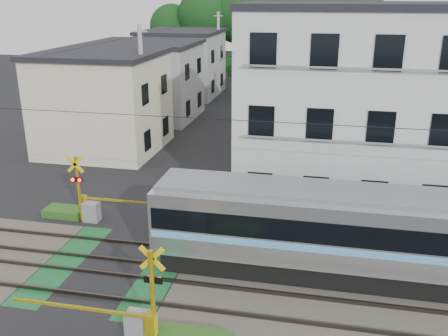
% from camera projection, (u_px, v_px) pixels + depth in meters
% --- Properties ---
extents(ground, '(120.00, 120.00, 0.00)m').
position_uv_depth(ground, '(111.00, 268.00, 18.62)').
color(ground, black).
extents(track_bed, '(120.00, 120.00, 0.14)m').
position_uv_depth(track_bed, '(111.00, 267.00, 18.61)').
color(track_bed, '#47423A').
rests_on(track_bed, ground).
extents(commuter_train, '(16.02, 2.53, 3.33)m').
position_uv_depth(commuter_train, '(380.00, 235.00, 17.29)').
color(commuter_train, black).
rests_on(commuter_train, ground).
extents(crossing_signal_near, '(4.74, 0.65, 3.09)m').
position_uv_depth(crossing_signal_near, '(140.00, 320.00, 14.51)').
color(crossing_signal_near, yellow).
rests_on(crossing_signal_near, ground).
extents(crossing_signal_far, '(4.74, 0.65, 3.09)m').
position_uv_depth(crossing_signal_far, '(90.00, 206.00, 22.26)').
color(crossing_signal_far, yellow).
rests_on(crossing_signal_far, ground).
extents(apartment_block, '(10.20, 8.36, 9.30)m').
position_uv_depth(apartment_block, '(348.00, 103.00, 24.19)').
color(apartment_block, silver).
rests_on(apartment_block, ground).
extents(houses_row, '(22.07, 31.35, 6.80)m').
position_uv_depth(houses_row, '(240.00, 75.00, 41.42)').
color(houses_row, beige).
rests_on(houses_row, ground).
extents(tree_hill, '(40.00, 13.35, 11.69)m').
position_uv_depth(tree_hill, '(270.00, 27.00, 61.90)').
color(tree_hill, '#133A14').
rests_on(tree_hill, ground).
extents(catenary, '(60.00, 5.04, 7.00)m').
position_uv_depth(catenary, '(274.00, 188.00, 16.26)').
color(catenary, '#2D2D33').
rests_on(catenary, ground).
extents(utility_poles, '(7.90, 42.00, 8.00)m').
position_uv_depth(utility_poles, '(217.00, 69.00, 38.71)').
color(utility_poles, '#A5A5A0').
rests_on(utility_poles, ground).
extents(pedestrian, '(0.76, 0.61, 1.82)m').
position_uv_depth(pedestrian, '(242.00, 92.00, 46.70)').
color(pedestrian, black).
rests_on(pedestrian, ground).
extents(weed_patches, '(10.25, 8.80, 0.40)m').
position_uv_depth(weed_patches, '(155.00, 270.00, 18.14)').
color(weed_patches, '#2D5E1E').
rests_on(weed_patches, ground).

